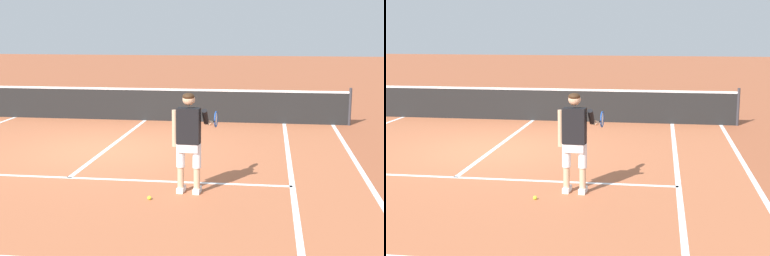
# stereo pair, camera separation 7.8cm
# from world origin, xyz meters

# --- Properties ---
(ground_plane) EXTENTS (80.00, 80.00, 0.00)m
(ground_plane) POSITION_xyz_m (0.00, 0.00, 0.00)
(ground_plane) COLOR #9E5133
(court_inner_surface) EXTENTS (10.98, 10.37, 0.00)m
(court_inner_surface) POSITION_xyz_m (0.00, -0.96, 0.00)
(court_inner_surface) COLOR #B2603D
(court_inner_surface) RESTS_ON ground
(line_service) EXTENTS (8.23, 0.10, 0.01)m
(line_service) POSITION_xyz_m (0.00, -2.38, 0.00)
(line_service) COLOR white
(line_service) RESTS_ON ground
(line_centre_service) EXTENTS (0.10, 6.40, 0.01)m
(line_centre_service) POSITION_xyz_m (0.00, 0.82, 0.00)
(line_centre_service) COLOR white
(line_centre_service) RESTS_ON ground
(line_singles_right) EXTENTS (0.10, 9.97, 0.01)m
(line_singles_right) POSITION_xyz_m (4.12, -0.96, 0.00)
(line_singles_right) COLOR white
(line_singles_right) RESTS_ON ground
(line_doubles_right) EXTENTS (0.10, 9.97, 0.01)m
(line_doubles_right) POSITION_xyz_m (5.49, -0.96, 0.00)
(line_doubles_right) COLOR white
(line_doubles_right) RESTS_ON ground
(tennis_net) EXTENTS (11.96, 0.08, 1.07)m
(tennis_net) POSITION_xyz_m (0.00, 4.02, 0.50)
(tennis_net) COLOR #333338
(tennis_net) RESTS_ON ground
(tennis_player) EXTENTS (0.68, 1.10, 1.71)m
(tennis_player) POSITION_xyz_m (2.36, -2.97, 0.99)
(tennis_player) COLOR white
(tennis_player) RESTS_ON ground
(tennis_ball_near_feet) EXTENTS (0.07, 0.07, 0.07)m
(tennis_ball_near_feet) POSITION_xyz_m (1.77, -3.47, 0.03)
(tennis_ball_near_feet) COLOR #CCE02D
(tennis_ball_near_feet) RESTS_ON ground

